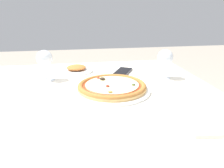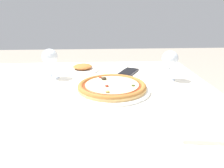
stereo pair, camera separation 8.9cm
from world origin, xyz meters
name	(u,v)px [view 2 (the right image)]	position (x,y,z in m)	size (l,w,h in m)	color
dining_table	(78,115)	(0.00, 0.00, 0.66)	(1.16, 1.02, 0.76)	brown
pizza_plate	(112,87)	(0.14, 0.02, 0.77)	(0.32, 0.32, 0.04)	white
wine_glass_far_left	(50,58)	(-0.14, 0.21, 0.86)	(0.08, 0.08, 0.14)	silver
wine_glass_far_right	(170,60)	(0.41, 0.14, 0.86)	(0.07, 0.07, 0.14)	silver
cell_phone	(128,72)	(0.24, 0.27, 0.76)	(0.13, 0.16, 0.01)	#232328
side_plate	(82,68)	(0.00, 0.33, 0.77)	(0.18, 0.18, 0.03)	white
napkin_folded	(206,131)	(0.38, -0.31, 0.76)	(0.16, 0.13, 0.01)	silver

